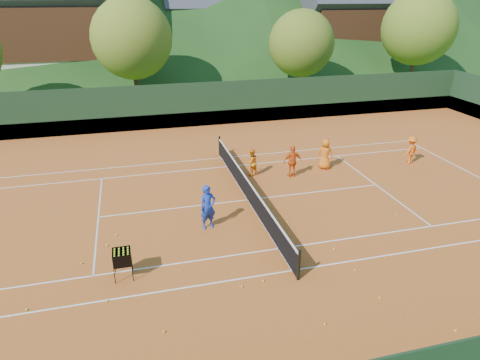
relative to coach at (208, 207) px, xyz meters
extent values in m
plane|color=#33551A|center=(2.16, 1.97, -0.92)|extent=(400.00, 400.00, 0.00)
cube|color=#B0531C|center=(2.16, 1.97, -0.91)|extent=(40.00, 24.00, 0.02)
imported|color=#1A37AD|center=(0.00, 0.00, 0.00)|extent=(0.75, 0.59, 1.79)
imported|color=orange|center=(3.09, 4.65, -0.20)|extent=(0.82, 0.73, 1.39)
imported|color=orange|center=(5.01, 3.98, -0.08)|extent=(0.96, 0.42, 1.63)
imported|color=orange|center=(7.04, 4.55, -0.09)|extent=(0.93, 0.79, 1.62)
imported|color=orange|center=(11.80, 4.09, -0.14)|extent=(1.12, 0.90, 1.52)
sphere|color=yellow|center=(-2.24, -5.30, -0.86)|extent=(0.07, 0.07, 0.07)
sphere|color=yellow|center=(2.44, -2.93, -0.86)|extent=(0.07, 0.07, 0.07)
sphere|color=yellow|center=(2.79, -0.08, -0.86)|extent=(0.07, 0.07, 0.07)
sphere|color=yellow|center=(4.07, -2.70, -0.86)|extent=(0.07, 0.07, 0.07)
sphere|color=yellow|center=(1.05, -3.85, -0.86)|extent=(0.07, 0.07, 0.07)
sphere|color=yellow|center=(-3.83, -0.40, -0.86)|extent=(0.07, 0.07, 0.07)
sphere|color=yellow|center=(-3.76, -3.59, -0.86)|extent=(0.07, 0.07, 0.07)
sphere|color=yellow|center=(-3.51, 0.28, -0.86)|extent=(0.07, 0.07, 0.07)
sphere|color=yellow|center=(-6.02, -3.41, -0.86)|extent=(0.07, 0.07, 0.07)
sphere|color=yellow|center=(2.12, -6.13, -0.86)|extent=(0.07, 0.07, 0.07)
sphere|color=yellow|center=(5.46, -7.27, -0.86)|extent=(0.07, 0.07, 0.07)
sphere|color=yellow|center=(7.74, -1.00, -0.86)|extent=(0.07, 0.07, 0.07)
sphere|color=yellow|center=(2.20, 0.81, -0.86)|extent=(0.07, 0.07, 0.07)
sphere|color=yellow|center=(0.31, -3.95, -0.86)|extent=(0.07, 0.07, 0.07)
sphere|color=yellow|center=(-4.64, -1.35, -0.86)|extent=(0.07, 0.07, 0.07)
sphere|color=yellow|center=(2.95, 0.97, -0.86)|extent=(0.07, 0.07, 0.07)
sphere|color=yellow|center=(4.18, -4.06, -0.86)|extent=(0.07, 0.07, 0.07)
sphere|color=yellow|center=(4.19, -5.53, -0.86)|extent=(0.07, 0.07, 0.07)
sphere|color=yellow|center=(3.13, -0.45, -0.86)|extent=(0.07, 0.07, 0.07)
cube|color=white|center=(14.05, 1.97, -0.89)|extent=(0.06, 10.97, 0.00)
cube|color=white|center=(2.16, -3.52, -0.89)|extent=(23.77, 0.06, 0.00)
cube|color=silver|center=(2.16, 7.45, -0.89)|extent=(23.77, 0.06, 0.00)
cube|color=white|center=(2.16, -2.15, -0.89)|extent=(23.77, 0.06, 0.00)
cube|color=white|center=(2.16, 6.08, -0.89)|extent=(23.77, 0.06, 0.00)
cube|color=silver|center=(-4.24, 1.97, -0.89)|extent=(0.06, 8.23, 0.00)
cube|color=white|center=(8.56, 1.97, -0.89)|extent=(0.06, 8.23, 0.00)
cube|color=white|center=(2.16, 1.97, -0.89)|extent=(12.80, 0.06, 0.00)
cube|color=white|center=(2.16, 1.97, -0.89)|extent=(0.06, 10.97, 0.00)
cube|color=black|center=(2.16, 1.97, -0.45)|extent=(0.03, 11.97, 0.90)
cube|color=white|center=(2.16, 1.97, 0.02)|extent=(0.05, 11.97, 0.06)
cylinder|color=black|center=(2.16, -4.02, -0.35)|extent=(0.10, 0.10, 1.10)
cylinder|color=black|center=(2.16, 7.95, -0.35)|extent=(0.10, 0.10, 1.10)
cube|color=#15311B|center=(2.16, 13.97, 0.60)|extent=(40.00, 0.05, 3.00)
cube|color=#185627|center=(2.16, 13.97, -0.40)|extent=(40.40, 0.05, 1.00)
cylinder|color=black|center=(-3.52, -2.75, -0.62)|extent=(0.02, 0.02, 0.55)
cylinder|color=black|center=(-2.97, -2.75, -0.62)|extent=(0.02, 0.02, 0.55)
cylinder|color=black|center=(-3.52, -2.20, -0.62)|extent=(0.02, 0.02, 0.55)
cylinder|color=black|center=(-2.97, -2.20, -0.62)|extent=(0.02, 0.02, 0.55)
cube|color=black|center=(-3.24, -2.48, -0.35)|extent=(0.55, 0.55, 0.02)
cube|color=black|center=(-3.24, -2.75, -0.12)|extent=(0.55, 0.02, 0.45)
cube|color=black|center=(-3.24, -2.20, -0.12)|extent=(0.55, 0.02, 0.45)
cube|color=black|center=(-3.52, -2.48, -0.12)|extent=(0.02, 0.55, 0.45)
cube|color=black|center=(-2.97, -2.48, -0.12)|extent=(0.02, 0.55, 0.45)
sphere|color=#CCE526|center=(-3.45, -2.68, 0.07)|extent=(0.07, 0.07, 0.07)
sphere|color=#CCE526|center=(-3.45, -2.55, 0.07)|extent=(0.07, 0.07, 0.07)
sphere|color=#CCE526|center=(-3.45, -2.41, 0.07)|extent=(0.07, 0.07, 0.07)
sphere|color=#CCE526|center=(-3.45, -2.27, 0.07)|extent=(0.07, 0.07, 0.07)
sphere|color=#CCE526|center=(-3.31, -2.68, 0.07)|extent=(0.07, 0.07, 0.07)
sphere|color=#CCE526|center=(-3.31, -2.55, 0.07)|extent=(0.07, 0.07, 0.07)
sphere|color=#CCE526|center=(-3.31, -2.41, 0.07)|extent=(0.07, 0.07, 0.07)
sphere|color=#CCE526|center=(-3.31, -2.27, 0.07)|extent=(0.07, 0.07, 0.07)
sphere|color=#CCE526|center=(-3.18, -2.68, 0.07)|extent=(0.07, 0.07, 0.07)
sphere|color=#CCE526|center=(-3.18, -2.55, 0.07)|extent=(0.07, 0.07, 0.07)
sphere|color=#CCE526|center=(-3.18, -2.41, 0.07)|extent=(0.07, 0.07, 0.07)
sphere|color=#CCE526|center=(-3.18, -2.27, 0.07)|extent=(0.07, 0.07, 0.07)
sphere|color=#CCE526|center=(-3.04, -2.68, 0.07)|extent=(0.07, 0.07, 0.07)
sphere|color=#CCE526|center=(-3.04, -2.55, 0.07)|extent=(0.07, 0.07, 0.07)
sphere|color=#CCE526|center=(-3.04, -2.41, 0.07)|extent=(0.07, 0.07, 0.07)
sphere|color=#CCE526|center=(-3.04, -2.27, 0.07)|extent=(0.07, 0.07, 0.07)
cube|color=beige|center=(-7.84, 31.97, 0.52)|extent=(12.00, 9.00, 2.88)
cube|color=#3C1E10|center=(-7.84, 31.97, 4.20)|extent=(12.24, 9.18, 4.48)
cube|color=beige|center=(8.16, 35.97, 0.34)|extent=(11.00, 8.00, 2.52)
cube|color=#381B0F|center=(8.16, 35.97, 3.56)|extent=(11.22, 8.16, 3.92)
cube|color=#3F3F47|center=(8.16, 35.97, 6.12)|extent=(12.65, 8.82, 8.82)
cube|color=beige|center=(22.16, 31.97, 0.43)|extent=(10.00, 8.00, 2.70)
cube|color=#351B0E|center=(22.16, 31.97, 3.88)|extent=(10.20, 8.16, 4.20)
cube|color=#3C3C43|center=(22.16, 31.97, 6.58)|extent=(11.50, 8.82, 8.82)
cylinder|color=#3D2718|center=(-1.84, 21.97, 0.52)|extent=(0.36, 0.36, 2.88)
sphere|color=#53751F|center=(-1.84, 21.97, 4.28)|extent=(6.40, 6.40, 6.40)
cylinder|color=#3F2919|center=(12.16, 20.97, 0.34)|extent=(0.36, 0.36, 2.52)
sphere|color=#486B1C|center=(12.16, 20.97, 3.63)|extent=(5.60, 5.60, 5.60)
cylinder|color=#432A1A|center=(24.16, 21.97, 0.61)|extent=(0.36, 0.36, 3.06)
sphere|color=#4A721E|center=(24.16, 21.97, 4.61)|extent=(6.80, 6.80, 6.80)
camera|label=1|loc=(-2.50, -14.49, 7.56)|focal=32.00mm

